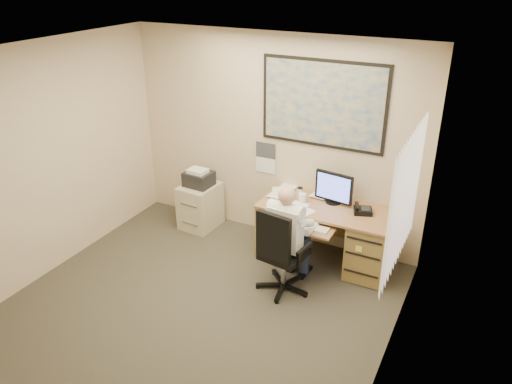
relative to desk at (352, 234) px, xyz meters
The scene contains 8 objects.
room_shell 2.44m from the desk, 122.96° to the right, with size 4.00×4.50×2.70m.
desk is the anchor object (origin of this frame).
world_map 1.60m from the desk, 150.26° to the left, with size 1.56×0.03×1.06m, color #1E4C93.
wall_calendar 1.51m from the desk, 165.68° to the left, with size 0.28×0.01×0.42m, color white.
window_blinds 1.73m from the desk, 56.05° to the right, with size 0.06×1.40×1.30m, color #EEE8CD, non-canonical shape.
filing_cabinet 2.20m from the desk, behind, with size 0.48×0.57×0.88m.
office_chair 1.01m from the desk, 122.09° to the right, with size 0.71×0.71×1.06m.
person 0.96m from the desk, 125.02° to the right, with size 0.51×0.73×1.27m, color white, non-canonical shape.
Camera 1 is at (2.57, -3.30, 3.48)m, focal length 35.00 mm.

